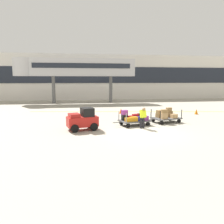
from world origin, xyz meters
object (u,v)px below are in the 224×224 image
object	(u,v)px
baggage_cart_lead	(134,119)
safety_cone_far	(121,111)
baggage_tug	(83,120)
baggage_handler	(143,117)
safety_cone_near	(196,112)
baggage_cart_middle	(166,116)

from	to	relation	value
baggage_cart_lead	safety_cone_far	world-z (taller)	baggage_cart_lead
baggage_tug	baggage_handler	size ratio (longest dim) A/B	1.48
baggage_handler	safety_cone_near	size ratio (longest dim) A/B	2.84
baggage_cart_middle	baggage_handler	bearing A→B (deg)	-142.94
baggage_cart_lead	safety_cone_near	size ratio (longest dim) A/B	5.61
baggage_cart_middle	baggage_tug	bearing A→B (deg)	-165.21
baggage_cart_lead	baggage_handler	size ratio (longest dim) A/B	1.97
baggage_handler	safety_cone_far	distance (m)	7.37
baggage_tug	baggage_cart_lead	distance (m)	4.15
baggage_cart_lead	safety_cone_near	world-z (taller)	baggage_cart_lead
baggage_tug	safety_cone_far	bearing A→B (deg)	60.36
baggage_tug	baggage_handler	distance (m)	4.34
baggage_cart_lead	safety_cone_far	size ratio (longest dim) A/B	5.61
baggage_cart_middle	baggage_handler	distance (m)	3.25
baggage_cart_middle	safety_cone_far	world-z (taller)	baggage_cart_middle
baggage_tug	safety_cone_far	xyz separation A→B (m)	(4.11, 7.22, -0.48)
baggage_cart_middle	safety_cone_near	distance (m)	6.06
baggage_tug	baggage_cart_middle	distance (m)	7.15
safety_cone_far	baggage_tug	bearing A→B (deg)	-119.64
baggage_cart_lead	safety_cone_near	xyz separation A→B (m)	(7.71, 4.44, -0.25)
baggage_cart_middle	safety_cone_far	bearing A→B (deg)	117.49
baggage_tug	baggage_cart_middle	bearing A→B (deg)	14.79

